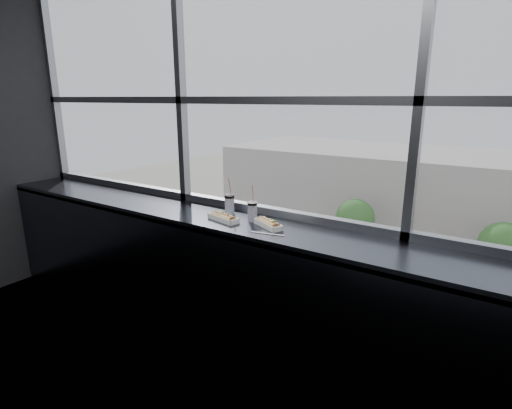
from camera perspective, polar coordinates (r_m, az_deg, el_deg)
The scene contains 23 objects.
wall_back_lower at distance 3.42m, azimuth 2.98°, elevation -10.46°, with size 6.00×6.00×0.00m, color black.
window_glass at distance 3.12m, azimuth 3.64°, elevation 20.14°, with size 6.00×6.00×0.00m, color silver.
window_mullions at distance 3.10m, azimuth 3.44°, elevation 20.17°, with size 6.00×0.08×2.40m, color gray, non-canonical shape.
counter at distance 3.01m, azimuth 0.44°, elevation -3.39°, with size 6.00×0.55×0.06m, color #424650.
counter_fascia at distance 3.03m, azimuth -2.30°, elevation -14.06°, with size 6.00×0.04×1.04m, color #424650.
hotdog_tray_left at distance 3.09m, azimuth -4.71°, elevation -1.84°, with size 0.29×0.15×0.07m.
hotdog_tray_right at distance 2.93m, azimuth 1.73°, elevation -2.71°, with size 0.28×0.20×0.07m.
soda_cup_left at distance 3.25m, azimuth -3.81°, elevation 0.19°, with size 0.08×0.08×0.31m.
soda_cup_right at distance 3.06m, azimuth -0.53°, elevation -0.83°, with size 0.08×0.08×0.29m.
loose_straw at distance 2.78m, azimuth 1.70°, elevation -4.21°, with size 0.01×0.01×0.24m, color white.
wrapper at distance 3.13m, azimuth -5.05°, elevation -1.87°, with size 0.10×0.07×0.02m, color silver.
plaza_ground at distance 47.99m, azimuth 30.29°, elevation -2.87°, with size 120.00×120.00×0.00m, color gray.
street_asphalt at distance 26.17m, azimuth 26.53°, elevation -16.51°, with size 80.00×10.00×0.06m, color black.
far_sidewalk at distance 33.35m, azimuth 28.39°, elevation -9.88°, with size 80.00×6.00×0.04m, color gray.
far_building at distance 41.69m, azimuth 30.47°, elevation 0.38°, with size 50.00×14.00×8.00m, color #BCB1A9.
car_far_a at distance 31.36m, azimuth 9.63°, elevation -7.61°, with size 6.14×2.56×2.05m, color black.
car_near_b at distance 23.34m, azimuth 10.99°, elevation -16.28°, with size 5.72×2.38×1.91m, color black.
car_near_a at distance 26.91m, azimuth -5.37°, elevation -11.29°, with size 6.47×2.70×2.16m, color silver.
car_near_c at distance 22.43m, azimuth 21.36°, elevation -18.64°, with size 5.51×2.30×1.84m, color #9B2F16.
pedestrian_b at distance 32.67m, azimuth 26.10°, elevation -8.06°, with size 0.93×0.70×2.09m, color #66605B.
pedestrian_a at distance 33.78m, azimuth 15.58°, elevation -6.42°, with size 0.86×0.65×1.94m, color #66605B.
tree_left at distance 33.81m, azimuth 13.96°, elevation -1.97°, with size 3.23×3.23×5.05m.
tree_center at distance 32.17m, azimuth 31.80°, elevation -4.92°, with size 3.13×3.13×4.89m.
Camera 1 is at (1.56, -1.17, 2.02)m, focal length 28.00 mm.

